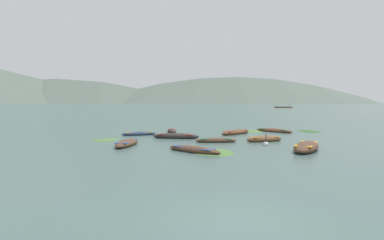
# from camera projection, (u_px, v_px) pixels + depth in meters

# --- Properties ---
(ground_plane) EXTENTS (6000.00, 6000.00, 0.00)m
(ground_plane) POSITION_uv_depth(u_px,v_px,m) (186.00, 103.00, 1504.91)
(ground_plane) COLOR #425B56
(mountain_0) EXTENTS (2202.58, 2202.58, 534.77)m
(mountain_0) POSITION_uv_depth(u_px,v_px,m) (24.00, 59.00, 1761.62)
(mountain_0) COLOR #56665B
(mountain_0) RESTS_ON ground
(mountain_1) EXTENTS (1883.80, 1883.80, 537.40)m
(mountain_1) POSITION_uv_depth(u_px,v_px,m) (113.00, 59.00, 1779.14)
(mountain_1) COLOR #56665B
(mountain_1) RESTS_ON ground
(mountain_2) EXTENTS (1682.96, 1682.96, 408.87)m
(mountain_2) POSITION_uv_depth(u_px,v_px,m) (217.00, 67.00, 1643.95)
(mountain_2) COLOR #56665B
(mountain_2) RESTS_ON ground
(rowboat_0) EXTENTS (1.76, 4.05, 0.60)m
(rowboat_0) POSITION_uv_depth(u_px,v_px,m) (127.00, 143.00, 22.45)
(rowboat_0) COLOR #4C3323
(rowboat_0) RESTS_ON ground
(rowboat_1) EXTENTS (3.60, 1.81, 0.43)m
(rowboat_1) POSITION_uv_depth(u_px,v_px,m) (139.00, 134.00, 29.57)
(rowboat_1) COLOR navy
(rowboat_1) RESTS_ON ground
(rowboat_2) EXTENTS (4.60, 1.90, 0.61)m
(rowboat_2) POSITION_uv_depth(u_px,v_px,m) (176.00, 136.00, 27.04)
(rowboat_2) COLOR #2D2826
(rowboat_2) RESTS_ON ground
(rowboat_3) EXTENTS (4.00, 3.79, 0.58)m
(rowboat_3) POSITION_uv_depth(u_px,v_px,m) (236.00, 132.00, 30.59)
(rowboat_3) COLOR brown
(rowboat_3) RESTS_ON ground
(rowboat_4) EXTENTS (3.58, 2.08, 0.62)m
(rowboat_4) POSITION_uv_depth(u_px,v_px,m) (264.00, 139.00, 24.93)
(rowboat_4) COLOR brown
(rowboat_4) RESTS_ON ground
(rowboat_5) EXTENTS (3.68, 4.61, 0.75)m
(rowboat_5) POSITION_uv_depth(u_px,v_px,m) (306.00, 147.00, 20.26)
(rowboat_5) COLOR #4C3323
(rowboat_5) RESTS_ON ground
(rowboat_6) EXTENTS (3.50, 0.93, 0.47)m
(rowboat_6) POSITION_uv_depth(u_px,v_px,m) (216.00, 140.00, 24.34)
(rowboat_6) COLOR #4C3323
(rowboat_6) RESTS_ON ground
(rowboat_7) EXTENTS (1.40, 3.17, 0.49)m
(rowboat_7) POSITION_uv_depth(u_px,v_px,m) (172.00, 131.00, 32.44)
(rowboat_7) COLOR #2D2826
(rowboat_7) RESTS_ON ground
(rowboat_8) EXTENTS (3.88, 4.07, 0.51)m
(rowboat_8) POSITION_uv_depth(u_px,v_px,m) (274.00, 130.00, 32.86)
(rowboat_8) COLOR brown
(rowboat_8) RESTS_ON ground
(rowboat_10) EXTENTS (4.01, 3.60, 0.50)m
(rowboat_10) POSITION_uv_depth(u_px,v_px,m) (194.00, 150.00, 19.60)
(rowboat_10) COLOR #4C3323
(rowboat_10) RESTS_ON ground
(ferry_0) EXTENTS (10.51, 4.64, 2.54)m
(ferry_0) POSITION_uv_depth(u_px,v_px,m) (283.00, 107.00, 176.48)
(ferry_0) COLOR brown
(ferry_0) RESTS_ON ground
(mooring_buoy) EXTENTS (0.44, 0.44, 1.05)m
(mooring_buoy) POSITION_uv_depth(u_px,v_px,m) (266.00, 144.00, 22.37)
(mooring_buoy) COLOR silver
(mooring_buoy) RESTS_ON ground
(weed_patch_0) EXTENTS (2.95, 2.91, 0.14)m
(weed_patch_0) POSITION_uv_depth(u_px,v_px,m) (106.00, 140.00, 25.69)
(weed_patch_0) COLOR #477033
(weed_patch_0) RESTS_ON ground
(weed_patch_1) EXTENTS (3.87, 4.14, 0.14)m
(weed_patch_1) POSITION_uv_depth(u_px,v_px,m) (212.00, 152.00, 19.51)
(weed_patch_1) COLOR #477033
(weed_patch_1) RESTS_ON ground
(weed_patch_2) EXTENTS (3.53, 4.08, 0.14)m
(weed_patch_2) POSITION_uv_depth(u_px,v_px,m) (250.00, 131.00, 33.42)
(weed_patch_2) COLOR #477033
(weed_patch_2) RESTS_ON ground
(weed_patch_3) EXTENTS (2.18, 3.64, 0.14)m
(weed_patch_3) POSITION_uv_depth(u_px,v_px,m) (309.00, 131.00, 33.37)
(weed_patch_3) COLOR #2D5628
(weed_patch_3) RESTS_ON ground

